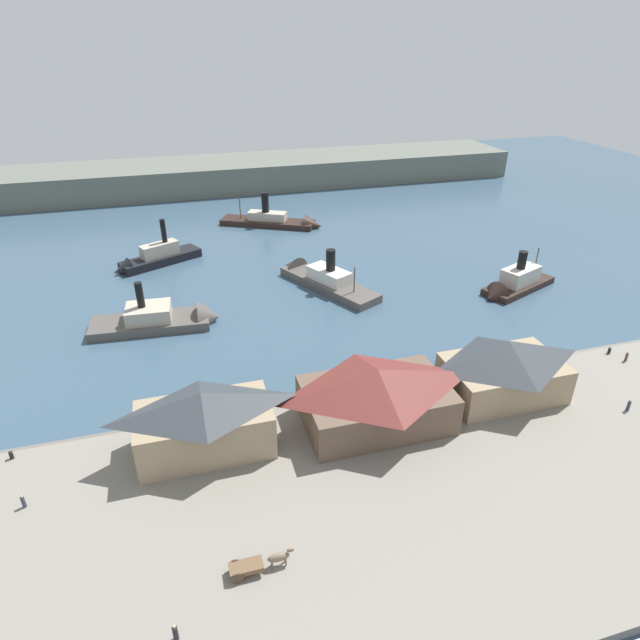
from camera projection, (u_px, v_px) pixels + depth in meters
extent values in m
plane|color=#385166|center=(338.00, 383.00, 73.78)|extent=(320.00, 320.00, 0.00)
cube|color=gray|center=(403.00, 498.00, 54.93)|extent=(110.00, 36.00, 1.20)
cube|color=#666159|center=(346.00, 395.00, 70.51)|extent=(110.00, 0.80, 1.00)
cube|color=#998466|center=(205.00, 430.00, 59.29)|extent=(14.73, 7.73, 5.45)
pyramid|color=#33383D|center=(202.00, 402.00, 57.44)|extent=(15.02, 8.11, 2.26)
cube|color=brown|center=(376.00, 405.00, 63.75)|extent=(17.24, 10.60, 4.80)
pyramid|color=maroon|center=(377.00, 379.00, 61.97)|extent=(17.58, 11.13, 2.66)
cube|color=#998466|center=(502.00, 378.00, 68.59)|extent=(14.72, 9.14, 4.83)
pyramid|color=#33383D|center=(508.00, 352.00, 66.70)|extent=(15.01, 9.60, 3.07)
cube|color=brown|center=(246.00, 567.00, 46.21)|extent=(2.96, 1.42, 0.50)
cylinder|color=#4C3828|center=(235.00, 564.00, 46.72)|extent=(1.20, 0.10, 1.20)
cylinder|color=#4C3828|center=(237.00, 579.00, 45.52)|extent=(1.20, 0.10, 1.20)
ellipsoid|color=#7A6651|center=(278.00, 557.00, 46.79)|extent=(2.00, 0.70, 0.90)
ellipsoid|color=#7A6651|center=(290.00, 550.00, 46.80)|extent=(0.70, 0.32, 0.44)
cylinder|color=#7A6651|center=(285.00, 558.00, 47.40)|extent=(0.16, 0.16, 1.00)
cylinder|color=#7A6651|center=(286.00, 562.00, 47.06)|extent=(0.16, 0.16, 1.00)
cylinder|color=#7A6651|center=(272.00, 561.00, 47.10)|extent=(0.16, 0.16, 1.00)
cylinder|color=#7A6651|center=(273.00, 565.00, 46.77)|extent=(0.16, 0.16, 1.00)
cylinder|color=#232328|center=(175.00, 633.00, 41.27)|extent=(0.42, 0.42, 1.44)
sphere|color=#CCA889|center=(174.00, 627.00, 40.87)|extent=(0.26, 0.26, 0.26)
cylinder|color=#33384C|center=(628.00, 406.00, 66.29)|extent=(0.40, 0.40, 1.38)
sphere|color=#CCA889|center=(630.00, 401.00, 65.90)|extent=(0.25, 0.25, 0.25)
cylinder|color=#33384C|center=(23.00, 502.00, 52.83)|extent=(0.38, 0.38, 1.29)
sphere|color=#CCA889|center=(21.00, 497.00, 52.47)|extent=(0.24, 0.24, 0.24)
cylinder|color=#4C3D33|center=(626.00, 357.00, 76.29)|extent=(0.37, 0.37, 1.28)
sphere|color=#CCA889|center=(628.00, 353.00, 75.92)|extent=(0.23, 0.23, 0.23)
cylinder|color=black|center=(609.00, 351.00, 78.18)|extent=(0.44, 0.44, 0.90)
cylinder|color=black|center=(11.00, 455.00, 58.93)|extent=(0.44, 0.44, 0.90)
cube|color=#514C47|center=(151.00, 323.00, 87.30)|extent=(19.32, 8.02, 1.53)
cone|color=#514C47|center=(209.00, 318.00, 89.02)|extent=(3.82, 6.25, 6.02)
cube|color=#B2A893|center=(149.00, 313.00, 86.36)|extent=(7.41, 5.82, 2.41)
cylinder|color=black|center=(140.00, 295.00, 84.61)|extent=(1.20, 1.20, 4.22)
cube|color=black|center=(268.00, 223.00, 133.34)|extent=(23.32, 15.77, 1.36)
cone|color=black|center=(313.00, 226.00, 131.29)|extent=(6.05, 6.40, 5.02)
cube|color=#B2A893|center=(267.00, 216.00, 132.53)|extent=(9.89, 7.30, 2.04)
cylinder|color=black|center=(265.00, 202.00, 130.95)|extent=(1.79, 1.79, 4.86)
cylinder|color=brown|center=(240.00, 208.00, 132.97)|extent=(0.24, 0.24, 5.33)
cube|color=black|center=(518.00, 286.00, 100.47)|extent=(16.52, 10.98, 1.24)
cone|color=black|center=(493.00, 297.00, 96.27)|extent=(4.47, 5.70, 5.02)
cube|color=beige|center=(520.00, 275.00, 99.44)|extent=(8.53, 6.47, 3.07)
cylinder|color=black|center=(522.00, 260.00, 97.72)|extent=(1.60, 1.60, 3.29)
cylinder|color=brown|center=(536.00, 262.00, 101.27)|extent=(0.24, 0.24, 5.97)
cube|color=black|center=(161.00, 259.00, 111.37)|extent=(17.14, 11.56, 1.76)
cone|color=black|center=(123.00, 270.00, 106.45)|extent=(4.57, 5.13, 4.24)
cube|color=#B2A893|center=(160.00, 250.00, 110.32)|extent=(8.21, 5.85, 2.64)
cylinder|color=black|center=(163.00, 231.00, 109.38)|extent=(1.06, 1.06, 4.84)
cube|color=#514C47|center=(329.00, 284.00, 100.72)|extent=(14.98, 22.35, 1.54)
cone|color=#514C47|center=(292.00, 267.00, 107.87)|extent=(6.44, 5.88, 5.23)
cube|color=silver|center=(329.00, 275.00, 99.79)|extent=(7.40, 9.43, 2.31)
cylinder|color=black|center=(331.00, 260.00, 98.00)|extent=(1.76, 1.76, 3.99)
cylinder|color=brown|center=(354.00, 280.00, 94.90)|extent=(0.24, 0.24, 4.82)
cube|color=#60665B|center=(230.00, 174.00, 164.68)|extent=(180.00, 24.00, 8.00)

